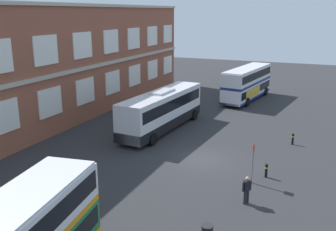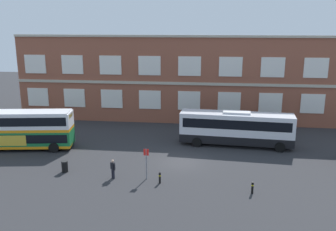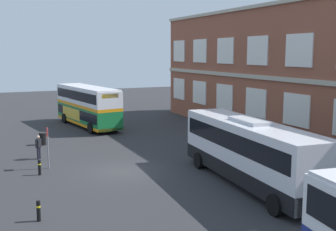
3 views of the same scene
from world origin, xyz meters
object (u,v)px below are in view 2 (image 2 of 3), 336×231
Objects in this scene: safety_bollard_west at (160,178)px; waiting_passenger at (113,168)px; station_litter_bin at (65,166)px; double_decker_near at (19,129)px; safety_bollard_east at (252,188)px; touring_coach at (236,129)px; bus_stand_flag at (146,161)px.

waiting_passenger is at bearing 173.30° from safety_bollard_west.
safety_bollard_west is at bearing -8.90° from station_litter_bin.
safety_bollard_east is at bearing -18.50° from double_decker_near.
touring_coach is 12.74m from safety_bollard_west.
touring_coach is 4.50× the size of bus_stand_flag.
waiting_passenger is 0.63× the size of bus_stand_flag.
safety_bollard_west is at bearing -30.02° from bus_stand_flag.
bus_stand_flag is 7.65m from station_litter_bin.
waiting_passenger is at bearing -10.82° from station_litter_bin.
safety_bollard_west is (4.11, -0.48, -0.44)m from waiting_passenger.
safety_bollard_west is 7.52m from safety_bollard_east.
touring_coach is (22.71, 3.86, -0.24)m from double_decker_near.
station_litter_bin reaches higher than safety_bollard_east.
touring_coach reaches higher than station_litter_bin.
bus_stand_flag is at bearing -4.96° from station_litter_bin.
touring_coach is 11.78m from safety_bollard_east.
station_litter_bin is (7.11, -5.44, -1.63)m from double_decker_near.
double_decker_near is 15.88m from bus_stand_flag.
waiting_passenger reaches higher than safety_bollard_east.
safety_bollard_west is at bearing -6.70° from waiting_passenger.
touring_coach is 12.81m from bus_stand_flag.
waiting_passenger reaches higher than safety_bollard_west.
double_decker_near reaches higher than touring_coach.
safety_bollard_east is at bearing -11.20° from bus_stand_flag.
station_litter_bin is (-4.68, 0.89, -0.41)m from waiting_passenger.
safety_bollard_west is 1.00× the size of safety_bollard_east.
double_decker_near is at bearing 142.59° from station_litter_bin.
waiting_passenger is 2.96m from bus_stand_flag.
bus_stand_flag is at bearing 4.80° from waiting_passenger.
waiting_passenger is (-10.92, -10.19, -0.98)m from touring_coach.
double_decker_near is 10.94× the size of station_litter_bin.
waiting_passenger is 4.78m from station_litter_bin.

